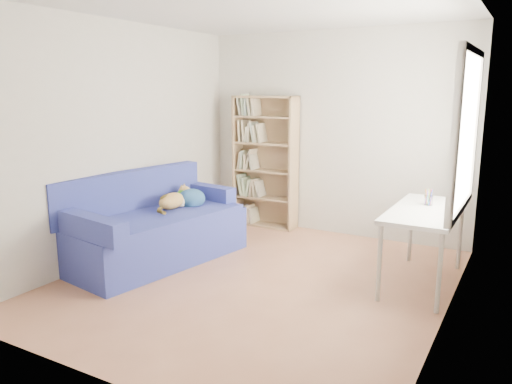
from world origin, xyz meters
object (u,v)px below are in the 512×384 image
at_px(sofa, 154,228).
at_px(pen_cup, 428,199).
at_px(bookshelf, 265,167).
at_px(desk, 425,216).

xyz_separation_m(sofa, pen_cup, (2.72, 0.92, 0.45)).
bearing_deg(pen_cup, bookshelf, 158.15).
xyz_separation_m(bookshelf, pen_cup, (2.32, -0.93, -0.01)).
bearing_deg(desk, sofa, -165.03).
height_order(sofa, bookshelf, bookshelf).
bearing_deg(pen_cup, sofa, -161.37).
relative_size(bookshelf, pen_cup, 11.12).
xyz_separation_m(sofa, bookshelf, (0.40, 1.85, 0.46)).
bearing_deg(sofa, bookshelf, 87.51).
distance_m(bookshelf, desk, 2.60).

